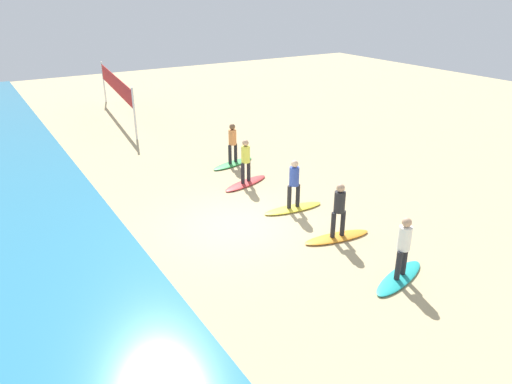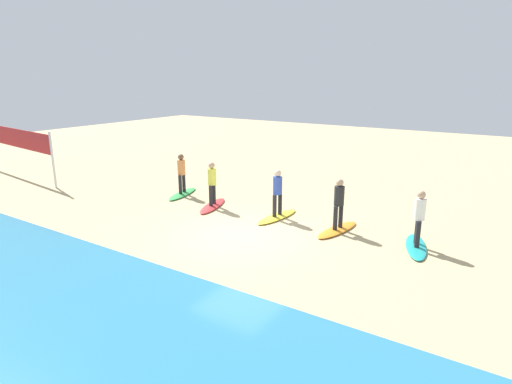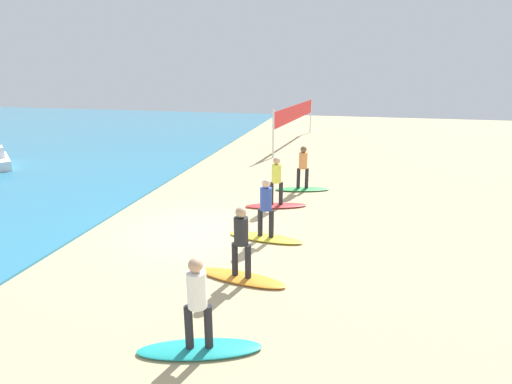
{
  "view_description": "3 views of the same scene",
  "coord_description": "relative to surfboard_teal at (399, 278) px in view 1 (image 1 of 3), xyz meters",
  "views": [
    {
      "loc": [
        -11.7,
        6.5,
        6.84
      ],
      "look_at": [
        -0.08,
        -0.68,
        0.97
      ],
      "focal_mm": 33.9,
      "sensor_mm": 36.0,
      "label": 1
    },
    {
      "loc": [
        -7.28,
        10.28,
        4.87
      ],
      "look_at": [
        0.53,
        -1.68,
        0.96
      ],
      "focal_mm": 30.21,
      "sensor_mm": 36.0,
      "label": 2
    },
    {
      "loc": [
        -10.09,
        -4.21,
        4.57
      ],
      "look_at": [
        0.31,
        -1.78,
        1.24
      ],
      "focal_mm": 28.2,
      "sensor_mm": 36.0,
      "label": 3
    }
  ],
  "objects": [
    {
      "name": "surfer_red",
      "position": [
        7.48,
        0.08,
        0.99
      ],
      "size": [
        0.32,
        0.45,
        1.64
      ],
      "color": "#232328",
      "rests_on": "surfboard_red"
    },
    {
      "name": "surfer_orange",
      "position": [
        2.47,
        -0.06,
        0.99
      ],
      "size": [
        0.32,
        0.46,
        1.64
      ],
      "color": "#232328",
      "rests_on": "surfboard_orange"
    },
    {
      "name": "surfer_yellow",
      "position": [
        4.76,
        -0.13,
        0.99
      ],
      "size": [
        0.32,
        0.46,
        1.64
      ],
      "color": "#232328",
      "rests_on": "surfboard_yellow"
    },
    {
      "name": "surfboard_teal",
      "position": [
        0.0,
        0.0,
        0.0
      ],
      "size": [
        1.14,
        2.17,
        0.09
      ],
      "primitive_type": "ellipsoid",
      "rotation": [
        0.0,
        0.0,
        1.86
      ],
      "color": "teal",
      "rests_on": "ground"
    },
    {
      "name": "surfer_green",
      "position": [
        9.61,
        -0.56,
        0.99
      ],
      "size": [
        0.32,
        0.45,
        1.64
      ],
      "color": "#232328",
      "rests_on": "surfboard_green"
    },
    {
      "name": "volleyball_net",
      "position": [
        19.59,
        1.13,
        1.74
      ],
      "size": [
        9.04,
        1.13,
        2.5
      ],
      "color": "silver",
      "rests_on": "ground"
    },
    {
      "name": "surfboard_green",
      "position": [
        9.61,
        -0.56,
        0.0
      ],
      "size": [
        1.07,
        2.17,
        0.09
      ],
      "primitive_type": "ellipsoid",
      "rotation": [
        0.0,
        0.0,
        1.82
      ],
      "color": "green",
      "rests_on": "ground"
    },
    {
      "name": "surfboard_red",
      "position": [
        7.48,
        0.08,
        0.0
      ],
      "size": [
        1.15,
        2.17,
        0.09
      ],
      "primitive_type": "ellipsoid",
      "rotation": [
        0.0,
        0.0,
        1.87
      ],
      "color": "red",
      "rests_on": "ground"
    },
    {
      "name": "ground_plane",
      "position": [
        4.81,
        2.0,
        -0.04
      ],
      "size": [
        60.0,
        60.0,
        0.0
      ],
      "primitive_type": "plane",
      "color": "tan"
    },
    {
      "name": "surfer_teal",
      "position": [
        0.0,
        0.0,
        0.99
      ],
      "size": [
        0.32,
        0.45,
        1.64
      ],
      "color": "#232328",
      "rests_on": "surfboard_teal"
    },
    {
      "name": "surfboard_yellow",
      "position": [
        4.76,
        -0.13,
        0.0
      ],
      "size": [
        0.77,
        2.15,
        0.09
      ],
      "primitive_type": "ellipsoid",
      "rotation": [
        0.0,
        0.0,
        1.47
      ],
      "color": "yellow",
      "rests_on": "ground"
    },
    {
      "name": "surfboard_orange",
      "position": [
        2.47,
        -0.06,
        0.0
      ],
      "size": [
        0.88,
        2.16,
        0.09
      ],
      "primitive_type": "ellipsoid",
      "rotation": [
        0.0,
        0.0,
        1.41
      ],
      "color": "orange",
      "rests_on": "ground"
    }
  ]
}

